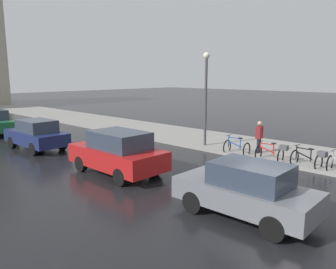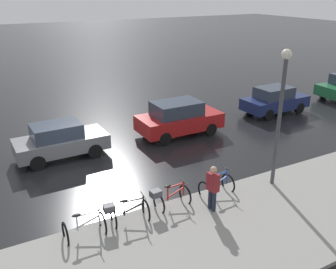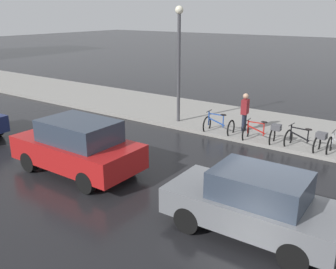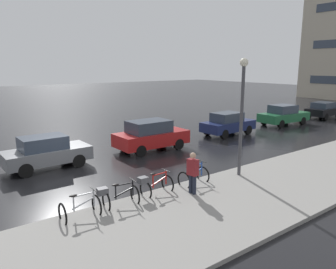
# 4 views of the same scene
# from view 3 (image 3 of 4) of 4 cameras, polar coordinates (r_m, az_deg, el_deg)

# --- Properties ---
(ground_plane) EXTENTS (140.00, 140.00, 0.00)m
(ground_plane) POSITION_cam_3_polar(r_m,az_deg,el_deg) (10.82, 14.90, -9.04)
(ground_plane) COLOR black
(sidewalk_kerb) EXTENTS (4.80, 60.00, 0.14)m
(sidewalk_kerb) POSITION_cam_3_polar(r_m,az_deg,el_deg) (20.60, -5.49, 4.77)
(sidewalk_kerb) COLOR gray
(sidewalk_kerb) RESTS_ON ground
(bicycle_second) EXTENTS (0.83, 1.42, 0.95)m
(bicycle_second) POSITION_cam_3_polar(r_m,az_deg,el_deg) (14.25, 20.35, -0.77)
(bicycle_second) COLOR black
(bicycle_second) RESTS_ON ground
(bicycle_third) EXTENTS (0.78, 1.39, 0.94)m
(bicycle_third) POSITION_cam_3_polar(r_m,az_deg,el_deg) (14.59, 14.23, 0.28)
(bicycle_third) COLOR black
(bicycle_third) RESTS_ON ground
(bicycle_farthest) EXTENTS (0.80, 1.17, 0.98)m
(bicycle_farthest) POSITION_cam_3_polar(r_m,az_deg,el_deg) (15.40, 7.73, 1.31)
(bicycle_farthest) COLOR black
(bicycle_farthest) RESTS_ON ground
(car_grey) EXTENTS (1.78, 3.92, 1.56)m
(car_grey) POSITION_cam_3_polar(r_m,az_deg,el_deg) (8.68, 12.89, -10.14)
(car_grey) COLOR slate
(car_grey) RESTS_ON ground
(car_red) EXTENTS (1.95, 4.18, 1.73)m
(car_red) POSITION_cam_3_polar(r_m,az_deg,el_deg) (11.93, -13.60, -1.75)
(car_red) COLOR #AD1919
(car_red) RESTS_ON ground
(pedestrian) EXTENTS (0.43, 0.29, 1.70)m
(pedestrian) POSITION_cam_3_polar(r_m,az_deg,el_deg) (15.63, 11.62, 3.49)
(pedestrian) COLOR #1E2333
(pedestrian) RESTS_ON ground
(streetlamp) EXTENTS (0.35, 0.35, 5.07)m
(streetlamp) POSITION_cam_3_polar(r_m,az_deg,el_deg) (16.31, 1.67, 12.30)
(streetlamp) COLOR #424247
(streetlamp) RESTS_ON ground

